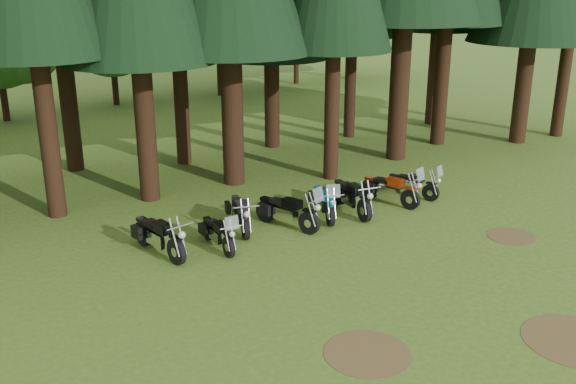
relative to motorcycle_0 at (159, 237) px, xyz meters
name	(u,v)px	position (x,y,z in m)	size (l,w,h in m)	color
ground	(409,280)	(4.69, -4.89, -0.50)	(120.00, 120.00, 0.00)	#345615
decid_3	(1,33)	(-0.02, 20.24, 4.01)	(6.12, 5.95, 7.65)	black
decid_4	(116,29)	(6.27, 21.43, 3.87)	(5.93, 5.76, 7.41)	black
decid_6	(302,7)	(19.55, 22.11, 4.70)	(7.06, 6.86, 8.82)	black
dirt_patch_0	(367,353)	(1.69, -6.89, -0.50)	(1.80, 1.80, 0.01)	#4C3D1E
dirt_patch_1	(511,236)	(9.19, -4.39, -0.50)	(1.40, 1.40, 0.01)	#4C3D1E
dirt_patch_2	(575,341)	(5.69, -8.89, -0.50)	(2.20, 2.20, 0.01)	#4C3D1E
motorcycle_0	(159,237)	(0.00, 0.00, 0.00)	(0.56, 2.42, 0.99)	black
motorcycle_1	(218,234)	(1.55, -0.51, -0.08)	(0.39, 2.03, 1.27)	black
motorcycle_2	(240,214)	(2.76, 0.42, -0.03)	(0.85, 2.20, 0.93)	black
motorcycle_3	(287,212)	(4.01, -0.26, 0.00)	(1.10, 2.33, 1.50)	black
motorcycle_4	(324,203)	(5.49, -0.11, -0.03)	(1.08, 2.19, 1.42)	black
motorcycle_5	(352,198)	(6.46, -0.26, 0.00)	(0.57, 2.42, 0.99)	black
motorcycle_6	(390,190)	(8.05, -0.31, -0.01)	(0.94, 2.31, 1.47)	black
motorcycle_7	(412,185)	(9.18, -0.19, -0.07)	(0.96, 1.99, 1.29)	black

